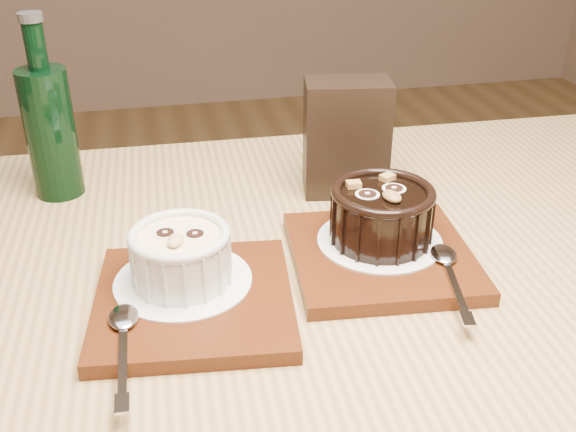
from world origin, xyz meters
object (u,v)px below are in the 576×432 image
object	(u,v)px
ramekin_dark	(382,212)
condiment_stand	(346,138)
ramekin_white	(181,254)
green_bottle	(50,128)
tray_left	(194,301)
tray_right	(381,256)
table	(296,366)

from	to	relation	value
ramekin_dark	condiment_stand	world-z (taller)	condiment_stand
ramekin_white	condiment_stand	distance (m)	0.28
ramekin_dark	green_bottle	distance (m)	0.40
tray_left	ramekin_dark	size ratio (longest dim) A/B	1.70
tray_left	tray_right	world-z (taller)	same
ramekin_dark	condiment_stand	xyz separation A→B (m)	(0.01, 0.15, 0.02)
table	ramekin_dark	size ratio (longest dim) A/B	11.53
table	tray_left	xyz separation A→B (m)	(-0.10, -0.00, 0.10)
table	tray_right	world-z (taller)	tray_right
tray_left	ramekin_dark	bearing A→B (deg)	15.11
tray_left	ramekin_white	bearing A→B (deg)	108.04
table	ramekin_white	distance (m)	0.17
tray_left	ramekin_white	size ratio (longest dim) A/B	1.92
ramekin_white	ramekin_dark	bearing A→B (deg)	25.24
tray_right	table	bearing A→B (deg)	-160.00
tray_left	condiment_stand	bearing A→B (deg)	45.03
green_bottle	tray_right	bearing A→B (deg)	-35.68
ramekin_dark	ramekin_white	bearing A→B (deg)	176.17
tray_left	green_bottle	size ratio (longest dim) A/B	0.82
tray_left	ramekin_white	xyz separation A→B (m)	(-0.01, 0.02, 0.04)
table	ramekin_white	bearing A→B (deg)	168.36
tray_right	condiment_stand	xyz separation A→B (m)	(0.01, 0.17, 0.06)
ramekin_white	condiment_stand	bearing A→B (deg)	57.45
ramekin_dark	green_bottle	size ratio (longest dim) A/B	0.48
tray_left	tray_right	xyz separation A→B (m)	(0.19, 0.04, 0.00)
tray_right	ramekin_dark	world-z (taller)	ramekin_dark
ramekin_dark	tray_left	bearing A→B (deg)	-177.12
tray_left	ramekin_white	distance (m)	0.05
ramekin_white	condiment_stand	xyz separation A→B (m)	(0.21, 0.18, 0.02)
table	green_bottle	bearing A→B (deg)	130.62
ramekin_white	green_bottle	world-z (taller)	green_bottle
tray_left	ramekin_dark	world-z (taller)	ramekin_dark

